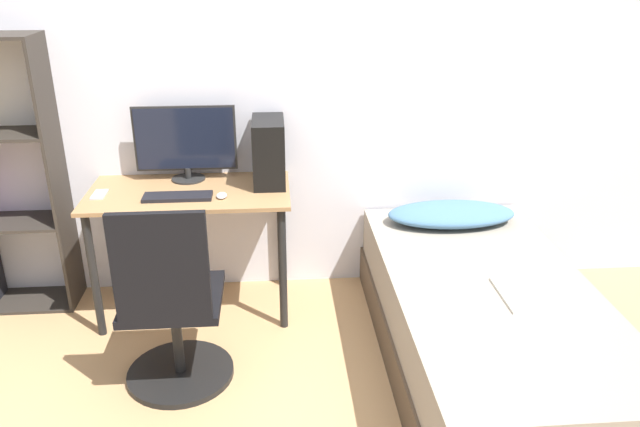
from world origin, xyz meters
name	(u,v)px	position (x,y,z in m)	size (l,w,h in m)	color
wall_back	(266,84)	(0.00, 1.38, 1.25)	(8.00, 0.05, 2.50)	silver
desk	(191,210)	(-0.44, 1.07, 0.62)	(1.10, 0.58, 0.74)	#997047
office_chair	(173,318)	(-0.46, 0.36, 0.37)	(0.52, 0.52, 0.96)	black
bed	(486,327)	(1.05, 0.37, 0.24)	(0.98, 1.97, 0.48)	#4C3D2D
pillow	(451,214)	(1.05, 1.10, 0.54)	(0.74, 0.36, 0.11)	teal
magazine	(526,294)	(1.17, 0.25, 0.49)	(0.24, 0.32, 0.01)	silver
monitor	(185,142)	(-0.46, 1.25, 0.96)	(0.57, 0.19, 0.43)	black
keyboard	(178,197)	(-0.48, 0.95, 0.75)	(0.36, 0.12, 0.02)	black
pc_tower	(269,151)	(0.01, 1.17, 0.92)	(0.17, 0.34, 0.36)	black
mouse	(222,195)	(-0.25, 0.95, 0.75)	(0.06, 0.09, 0.02)	silver
phone	(99,194)	(-0.91, 1.03, 0.74)	(0.07, 0.14, 0.01)	#B7B7BC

